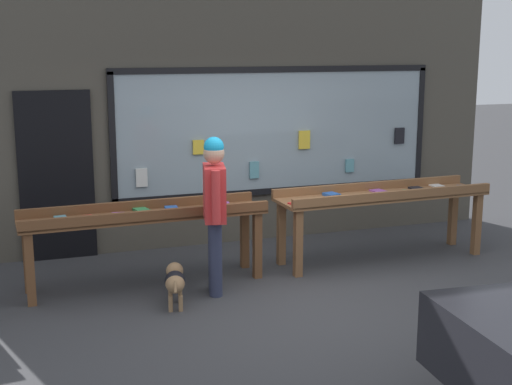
{
  "coord_description": "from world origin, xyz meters",
  "views": [
    {
      "loc": [
        -2.83,
        -6.66,
        2.64
      ],
      "look_at": [
        -0.25,
        0.72,
        1.01
      ],
      "focal_mm": 50.0,
      "sensor_mm": 36.0,
      "label": 1
    }
  ],
  "objects": [
    {
      "name": "small_dog",
      "position": [
        -1.32,
        0.17,
        0.27
      ],
      "size": [
        0.28,
        0.61,
        0.4
      ],
      "rotation": [
        0.0,
        0.0,
        1.36
      ],
      "color": "#99724C",
      "rests_on": "ground_plane"
    },
    {
      "name": "display_table_right",
      "position": [
        1.47,
        0.92,
        0.75
      ],
      "size": [
        2.71,
        0.73,
        0.93
      ],
      "color": "brown",
      "rests_on": "ground_plane"
    },
    {
      "name": "person_browsing",
      "position": [
        -0.82,
        0.39,
        1.0
      ],
      "size": [
        0.32,
        0.66,
        1.7
      ],
      "rotation": [
        0.0,
        0.0,
        1.35
      ],
      "color": "#2D334C",
      "rests_on": "ground_plane"
    },
    {
      "name": "display_table_left",
      "position": [
        -1.47,
        0.92,
        0.73
      ],
      "size": [
        2.71,
        0.66,
        0.91
      ],
      "color": "brown",
      "rests_on": "ground_plane"
    },
    {
      "name": "shopfront_facade",
      "position": [
        -0.0,
        2.39,
        1.75
      ],
      "size": [
        7.55,
        0.29,
        3.54
      ],
      "color": "#4C473D",
      "rests_on": "ground_plane"
    },
    {
      "name": "ground_plane",
      "position": [
        0.0,
        0.0,
        0.0
      ],
      "size": [
        40.0,
        40.0,
        0.0
      ],
      "primitive_type": "plane",
      "color": "#38383A"
    }
  ]
}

